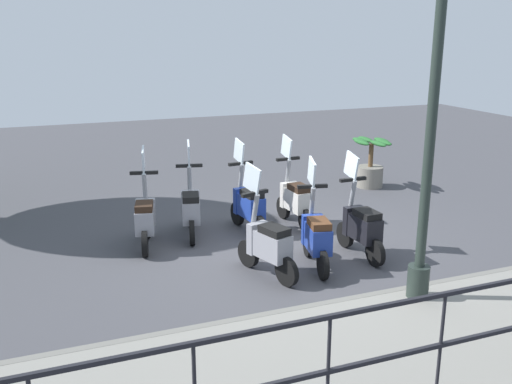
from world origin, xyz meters
name	(u,v)px	position (x,y,z in m)	size (l,w,h in m)	color
ground_plane	(290,247)	(0.00, 0.00, 0.00)	(28.00, 28.00, 0.00)	#424247
promenade_walkway	(412,341)	(-3.15, 0.00, 0.07)	(2.20, 20.00, 0.15)	gray
fence_railing	(493,317)	(-4.20, 0.00, 0.89)	(0.04, 16.03, 1.07)	black
lamp_post_near	(431,127)	(-2.40, -0.60, 2.24)	(0.26, 0.90, 4.68)	#232D28
potted_palm	(370,167)	(2.66, -3.10, 0.45)	(1.06, 0.66, 1.05)	slate
scooter_near_0	(361,226)	(-0.71, -0.82, 0.48)	(1.23, 0.44, 1.54)	black
scooter_near_1	(316,235)	(-0.84, -0.01, 0.48)	(1.22, 0.50, 1.54)	black
scooter_near_2	(267,243)	(-0.87, 0.75, 0.48)	(1.20, 0.55, 1.54)	black
scooter_far_0	(295,199)	(0.94, -0.50, 0.48)	(1.23, 0.44, 1.54)	black
scooter_far_1	(248,205)	(0.90, 0.37, 0.48)	(1.23, 0.44, 1.54)	black
scooter_far_2	(191,208)	(1.06, 1.31, 0.48)	(1.22, 0.51, 1.54)	black
scooter_far_3	(145,218)	(0.84, 2.10, 0.48)	(1.22, 0.51, 1.54)	black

